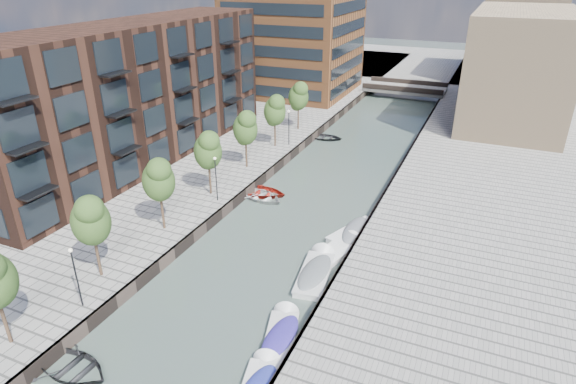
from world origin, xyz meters
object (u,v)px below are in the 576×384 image
Objects in this scene: motorboat_4 at (359,231)px; car at (479,104)px; tree_2 at (158,178)px; sloop_4 at (325,139)px; sloop_2 at (261,195)px; motorboat_1 at (316,271)px; bridge at (405,88)px; tree_4 at (245,127)px; tree_6 at (298,95)px; motorboat_3 at (281,334)px; tree_3 at (208,149)px; tree_1 at (90,219)px; tree_5 at (275,109)px; sloop_1 at (73,371)px; sloop_3 at (261,199)px; motorboat_2 at (339,251)px.

car is at bearing 80.99° from motorboat_4.
tree_2 is 1.35× the size of sloop_4.
sloop_2 is 0.83× the size of motorboat_1.
car reaches higher than sloop_4.
bridge is 41.08m from tree_4.
tree_6 is 37.43m from motorboat_3.
motorboat_4 is (14.10, 0.09, -5.08)m from tree_3.
motorboat_3 is (4.74, -60.63, -1.19)m from bridge.
sloop_2 is 13.88m from motorboat_1.
tree_1 and tree_5 have the same top height.
sloop_2 reaches higher than sloop_1.
car is (12.00, -6.57, 0.30)m from bridge.
car is (6.40, 40.34, 1.46)m from motorboat_4.
motorboat_3 is at bearing 1.60° from tree_1.
tree_5 is 0.99× the size of motorboat_4.
motorboat_1 is (8.95, 13.90, 0.23)m from sloop_1.
sloop_2 is at bearing 132.88° from motorboat_1.
tree_3 reaches higher than car.
tree_5 is 9.70m from sloop_4.
sloop_2 is at bearing 41.92° from sloop_3.
sloop_4 is at bearing 82.80° from tree_2.
tree_6 is at bearing 114.89° from motorboat_1.
motorboat_2 is at bearing 80.15° from motorboat_1.
motorboat_3 is at bearing -133.80° from sloop_3.
motorboat_1 reaches higher than motorboat_2.
tree_1 is 1.00× the size of tree_3.
motorboat_4 is (14.10, -20.91, -5.08)m from tree_6.
tree_5 is at bearing 90.00° from tree_2.
tree_5 is 1.08× the size of motorboat_2.
tree_1 is 1.46× the size of car.
bridge is at bearing 79.75° from tree_3.
sloop_4 is 0.74× the size of motorboat_1.
tree_4 reaches higher than motorboat_2.
motorboat_1 is at bearing -30.01° from sloop_1.
sloop_2 is 1.21× the size of car.
sloop_2 is at bearing -123.47° from car.
bridge is 2.95× the size of sloop_4.
tree_1 reaches higher than sloop_3.
sloop_3 is at bearing -48.91° from tree_4.
tree_2 is at bearing -178.75° from motorboat_1.
bridge is 2.77× the size of sloop_1.
sloop_3 is at bearing -71.46° from tree_5.
tree_2 is 28.00m from tree_6.
tree_2 is 13.83m from motorboat_1.
motorboat_1 is (12.86, -20.72, -5.08)m from tree_5.
sloop_1 is at bearing -83.56° from tree_5.
tree_1 reaches higher than sloop_4.
tree_3 is 1.00× the size of tree_6.
car is (7.05, 43.76, 1.59)m from motorboat_2.
bridge is at bearing -1.10° from sloop_1.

